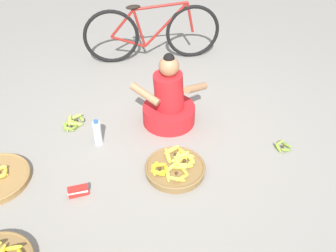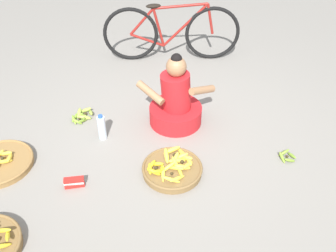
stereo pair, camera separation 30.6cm
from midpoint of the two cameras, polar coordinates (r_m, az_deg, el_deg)
name	(u,v)px [view 1 (the left image)]	position (r m, az deg, el deg)	size (l,w,h in m)	color
ground_plane	(162,143)	(3.43, -3.57, -2.75)	(10.00, 10.00, 0.00)	gray
vendor_woman_front	(169,102)	(3.55, -2.32, 3.69)	(0.75, 0.52, 0.75)	red
bicycle_leaning	(152,33)	(4.68, -4.41, 14.21)	(1.69, 0.30, 0.73)	black
banana_basket_near_bicycle	(175,168)	(3.12, -1.76, -6.66)	(0.52, 0.52, 0.14)	brown
loose_bananas_back_right	(283,147)	(3.47, 15.07, -3.22)	(0.15, 0.14, 0.07)	olive
loose_bananas_near_vendor	(74,122)	(3.78, -16.80, 0.44)	(0.23, 0.24, 0.09)	#9EB747
water_bottle	(97,133)	(3.43, -13.48, -1.16)	(0.08, 0.08, 0.27)	silver
packet_carton_stack	(78,191)	(3.06, -16.71, -9.79)	(0.17, 0.07, 0.09)	red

